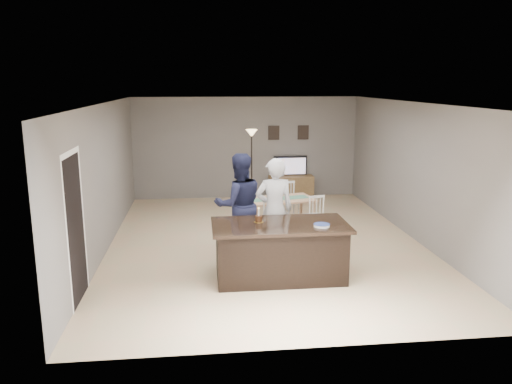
{
  "coord_description": "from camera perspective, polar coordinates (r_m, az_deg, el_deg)",
  "views": [
    {
      "loc": [
        -1.22,
        -9.27,
        3.09
      ],
      "look_at": [
        -0.21,
        -0.3,
        1.09
      ],
      "focal_mm": 35.0,
      "sensor_mm": 36.0,
      "label": 1
    }
  ],
  "objects": [
    {
      "name": "dining_table",
      "position": [
        10.61,
        2.77,
        -1.36
      ],
      "size": [
        1.64,
        1.83,
        0.86
      ],
      "rotation": [
        0.0,
        0.0,
        0.21
      ],
      "color": "tan",
      "rests_on": "floor"
    },
    {
      "name": "floor",
      "position": [
        9.85,
        1.04,
        -5.78
      ],
      "size": [
        8.0,
        8.0,
        0.0
      ],
      "primitive_type": "plane",
      "color": "tan",
      "rests_on": "ground"
    },
    {
      "name": "room_shell",
      "position": [
        9.45,
        1.08,
        3.91
      ],
      "size": [
        8.0,
        8.0,
        8.0
      ],
      "color": "slate",
      "rests_on": "floor"
    },
    {
      "name": "tv_screen_glow",
      "position": [
        13.44,
        4.06,
        2.97
      ],
      "size": [
        0.78,
        0.0,
        0.78
      ],
      "primitive_type": "plane",
      "rotation": [
        1.57,
        0.0,
        3.14
      ],
      "color": "#CB6716",
      "rests_on": "tv_console"
    },
    {
      "name": "tv_console",
      "position": [
        13.55,
        4.01,
        0.6
      ],
      "size": [
        1.2,
        0.4,
        0.6
      ],
      "primitive_type": "cube",
      "color": "brown",
      "rests_on": "floor"
    },
    {
      "name": "birthday_cake",
      "position": [
        7.95,
        0.31,
        -3.06
      ],
      "size": [
        0.15,
        0.15,
        0.24
      ],
      "color": "gold",
      "rests_on": "kitchen_island"
    },
    {
      "name": "television",
      "position": [
        13.51,
        3.99,
        2.99
      ],
      "size": [
        0.91,
        0.12,
        0.53
      ],
      "primitive_type": "imported",
      "rotation": [
        0.0,
        0.0,
        3.14
      ],
      "color": "black",
      "rests_on": "tv_console"
    },
    {
      "name": "kitchen_island",
      "position": [
        8.01,
        2.74,
        -6.71
      ],
      "size": [
        2.15,
        1.1,
        0.9
      ],
      "color": "black",
      "rests_on": "floor"
    },
    {
      "name": "man",
      "position": [
        8.93,
        -1.93,
        -1.47
      ],
      "size": [
        1.01,
        0.84,
        1.86
      ],
      "primitive_type": "imported",
      "rotation": [
        0.0,
        0.0,
        3.3
      ],
      "color": "#181A34",
      "rests_on": "floor"
    },
    {
      "name": "doorway",
      "position": [
        7.42,
        -20.0,
        -2.56
      ],
      "size": [
        0.0,
        2.1,
        2.65
      ],
      "color": "black",
      "rests_on": "floor"
    },
    {
      "name": "plate_stack",
      "position": [
        7.78,
        7.52,
        -3.79
      ],
      "size": [
        0.25,
        0.25,
        0.04
      ],
      "color": "white",
      "rests_on": "kitchen_island"
    },
    {
      "name": "floor_lamp",
      "position": [
        12.64,
        -0.51,
        5.22
      ],
      "size": [
        0.29,
        0.29,
        1.92
      ],
      "color": "black",
      "rests_on": "floor"
    },
    {
      "name": "woman",
      "position": [
        8.66,
        2.12,
        -2.07
      ],
      "size": [
        0.69,
        0.47,
        1.82
      ],
      "primitive_type": "imported",
      "rotation": [
        0.0,
        0.0,
        3.19
      ],
      "color": "#BCBCC1",
      "rests_on": "floor"
    },
    {
      "name": "picture_frames",
      "position": [
        13.52,
        3.74,
        6.8
      ],
      "size": [
        1.1,
        0.02,
        0.38
      ],
      "color": "black",
      "rests_on": "room_shell"
    }
  ]
}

